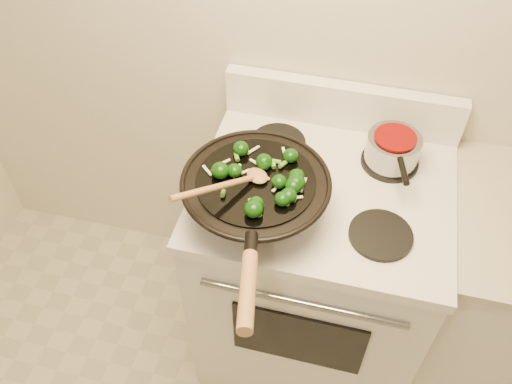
# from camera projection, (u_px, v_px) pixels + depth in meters

# --- Properties ---
(stove) EXTENTS (0.78, 0.67, 1.08)m
(stove) POSITION_uv_depth(u_px,v_px,m) (314.00, 269.00, 1.98)
(stove) COLOR white
(stove) RESTS_ON ground
(wok) EXTENTS (0.42, 0.69, 0.20)m
(wok) POSITION_uv_depth(u_px,v_px,m) (256.00, 195.00, 1.51)
(wok) COLOR black
(wok) RESTS_ON stove
(stirfry) EXTENTS (0.29, 0.28, 0.05)m
(stirfry) POSITION_uv_depth(u_px,v_px,m) (267.00, 178.00, 1.45)
(stirfry) COLOR #0C3308
(stirfry) RESTS_ON wok
(wooden_spoon) EXTENTS (0.21, 0.26, 0.11)m
(wooden_spoon) POSITION_uv_depth(u_px,v_px,m) (234.00, 182.00, 1.42)
(wooden_spoon) COLOR #A37140
(wooden_spoon) RESTS_ON wok
(saucepan) EXTENTS (0.17, 0.26, 0.10)m
(saucepan) POSITION_uv_depth(u_px,v_px,m) (393.00, 149.00, 1.66)
(saucepan) COLOR gray
(saucepan) RESTS_ON stove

